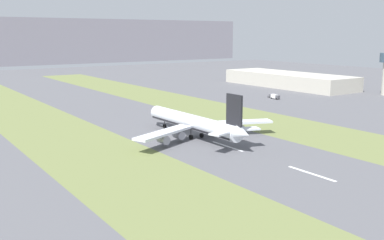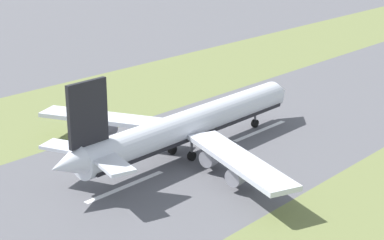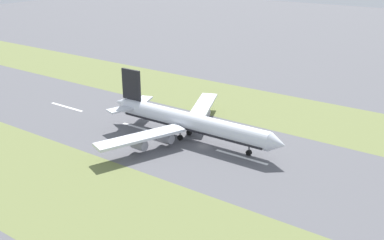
% 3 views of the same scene
% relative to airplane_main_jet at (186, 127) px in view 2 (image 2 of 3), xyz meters
% --- Properties ---
extents(ground_plane, '(800.00, 800.00, 0.00)m').
position_rel_airplane_main_jet_xyz_m(ground_plane, '(2.20, 7.83, -6.02)').
color(ground_plane, '#56565B').
extents(grass_median_west, '(40.00, 600.00, 0.01)m').
position_rel_airplane_main_jet_xyz_m(grass_median_west, '(-42.80, 7.83, -6.02)').
color(grass_median_west, olive).
rests_on(grass_median_west, ground).
extents(centreline_dash_mid, '(1.20, 18.00, 0.01)m').
position_rel_airplane_main_jet_xyz_m(centreline_dash_mid, '(2.20, -18.09, -6.01)').
color(centreline_dash_mid, silver).
rests_on(centreline_dash_mid, ground).
extents(centreline_dash_far, '(1.20, 18.00, 0.01)m').
position_rel_airplane_main_jet_xyz_m(centreline_dash_far, '(2.20, 21.91, -6.01)').
color(centreline_dash_far, silver).
rests_on(centreline_dash_far, ground).
extents(airplane_main_jet, '(64.13, 67.05, 20.20)m').
position_rel_airplane_main_jet_xyz_m(airplane_main_jet, '(0.00, 0.00, 0.00)').
color(airplane_main_jet, silver).
rests_on(airplane_main_jet, ground).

